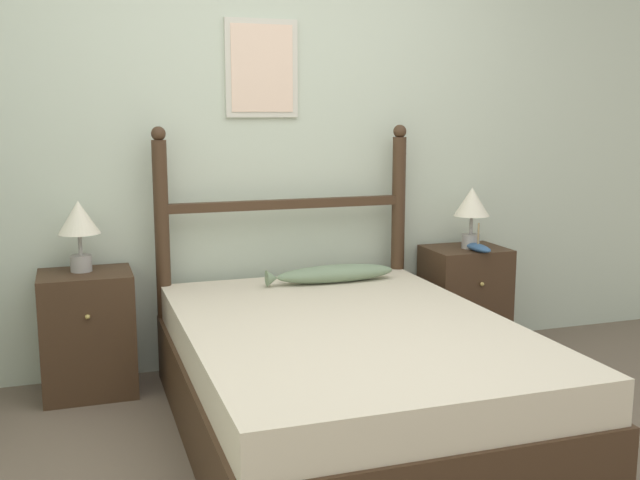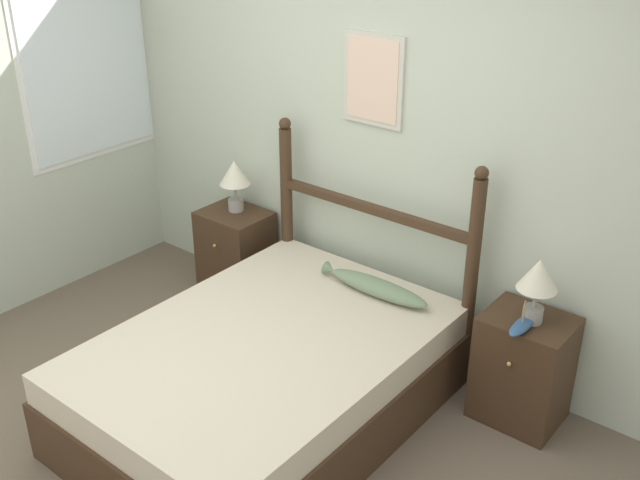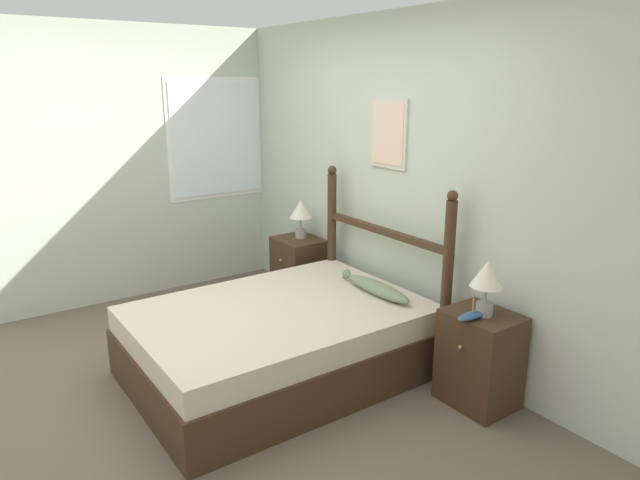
{
  "view_description": "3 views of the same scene",
  "coord_description": "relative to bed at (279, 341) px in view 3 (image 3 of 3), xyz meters",
  "views": [
    {
      "loc": [
        -1.08,
        -2.35,
        1.43
      ],
      "look_at": [
        0.01,
        0.92,
        0.83
      ],
      "focal_mm": 42.0,
      "sensor_mm": 36.0,
      "label": 1
    },
    {
      "loc": [
        2.33,
        -1.77,
        2.7
      ],
      "look_at": [
        0.02,
        1.1,
        0.9
      ],
      "focal_mm": 42.0,
      "sensor_mm": 36.0,
      "label": 2
    },
    {
      "loc": [
        3.25,
        -1.27,
        2.05
      ],
      "look_at": [
        0.01,
        0.99,
        0.94
      ],
      "focal_mm": 32.0,
      "sensor_mm": 36.0,
      "label": 3
    }
  ],
  "objects": [
    {
      "name": "nightstand_right",
      "position": [
        1.08,
        0.87,
        0.06
      ],
      "size": [
        0.45,
        0.39,
        0.63
      ],
      "color": "#3D2819",
      "rests_on": "ground_plane"
    },
    {
      "name": "table_lamp_left",
      "position": [
        -1.09,
        0.91,
        0.62
      ],
      "size": [
        0.21,
        0.21,
        0.36
      ],
      "color": "gray",
      "rests_on": "nightstand_left"
    },
    {
      "name": "ground_plane",
      "position": [
        -0.04,
        -0.62,
        -0.25
      ],
      "size": [
        16.0,
        16.0,
        0.0
      ],
      "primitive_type": "plane",
      "color": "brown"
    },
    {
      "name": "wall_back",
      "position": [
        -0.04,
        1.11,
        1.02
      ],
      "size": [
        6.4,
        0.08,
        2.55
      ],
      "color": "beige",
      "rests_on": "ground_plane"
    },
    {
      "name": "table_lamp_right",
      "position": [
        1.09,
        0.85,
        0.62
      ],
      "size": [
        0.21,
        0.21,
        0.36
      ],
      "color": "gray",
      "rests_on": "nightstand_right"
    },
    {
      "name": "nightstand_left",
      "position": [
        -1.08,
        0.87,
        0.06
      ],
      "size": [
        0.45,
        0.39,
        0.63
      ],
      "color": "#3D2819",
      "rests_on": "ground_plane"
    },
    {
      "name": "headboard",
      "position": [
        -0.0,
        0.96,
        0.47
      ],
      "size": [
        1.43,
        0.08,
        1.35
      ],
      "color": "#3D2819",
      "rests_on": "ground_plane"
    },
    {
      "name": "fish_pillow",
      "position": [
        0.2,
        0.74,
        0.31
      ],
      "size": [
        0.71,
        0.14,
        0.09
      ],
      "color": "gray",
      "rests_on": "bed"
    },
    {
      "name": "wall_left",
      "position": [
        -2.17,
        -0.59,
        1.02
      ],
      "size": [
        0.08,
        6.4,
        2.55
      ],
      "color": "beige",
      "rests_on": "ground_plane"
    },
    {
      "name": "bed",
      "position": [
        0.0,
        0.0,
        0.0
      ],
      "size": [
        1.43,
        2.0,
        0.52
      ],
      "color": "#3D2819",
      "rests_on": "ground_plane"
    },
    {
      "name": "model_boat",
      "position": [
        1.09,
        0.75,
        0.4
      ],
      "size": [
        0.08,
        0.25,
        0.16
      ],
      "color": "#335684",
      "rests_on": "nightstand_right"
    }
  ]
}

